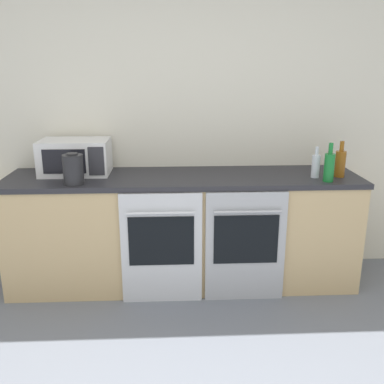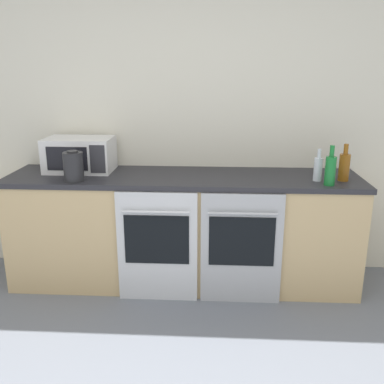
{
  "view_description": "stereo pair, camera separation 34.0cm",
  "coord_description": "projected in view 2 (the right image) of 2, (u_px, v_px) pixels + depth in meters",
  "views": [
    {
      "loc": [
        -0.09,
        -1.26,
        1.73
      ],
      "look_at": [
        0.07,
        2.0,
        0.77
      ],
      "focal_mm": 40.0,
      "sensor_mm": 36.0,
      "label": 1
    },
    {
      "loc": [
        0.25,
        -1.26,
        1.73
      ],
      "look_at": [
        0.07,
        2.0,
        0.77
      ],
      "focal_mm": 40.0,
      "sensor_mm": 36.0,
      "label": 2
    }
  ],
  "objects": [
    {
      "name": "bottle_clear",
      "position": [
        318.0,
        168.0,
        3.19
      ],
      "size": [
        0.06,
        0.06,
        0.24
      ],
      "color": "silver",
      "rests_on": "counter_back"
    },
    {
      "name": "oven_left",
      "position": [
        157.0,
        247.0,
        3.19
      ],
      "size": [
        0.6,
        0.06,
        0.86
      ],
      "color": "silver",
      "rests_on": "ground_plane"
    },
    {
      "name": "bottle_amber",
      "position": [
        344.0,
        166.0,
        3.18
      ],
      "size": [
        0.08,
        0.08,
        0.28
      ],
      "color": "#8C5114",
      "rests_on": "counter_back"
    },
    {
      "name": "microwave",
      "position": [
        80.0,
        154.0,
        3.48
      ],
      "size": [
        0.54,
        0.35,
        0.27
      ],
      "color": "silver",
      "rests_on": "counter_back"
    },
    {
      "name": "oven_right",
      "position": [
        241.0,
        249.0,
        3.16
      ],
      "size": [
        0.6,
        0.06,
        0.86
      ],
      "color": "#A8AAAF",
      "rests_on": "ground_plane"
    },
    {
      "name": "counter_back",
      "position": [
        183.0,
        229.0,
        3.5
      ],
      "size": [
        2.77,
        0.66,
        0.91
      ],
      "color": "tan",
      "rests_on": "ground_plane"
    },
    {
      "name": "bottle_green",
      "position": [
        330.0,
        170.0,
        3.06
      ],
      "size": [
        0.08,
        0.08,
        0.29
      ],
      "color": "#19722D",
      "rests_on": "counter_back"
    },
    {
      "name": "wall_back",
      "position": [
        186.0,
        120.0,
        3.59
      ],
      "size": [
        10.0,
        0.06,
        2.6
      ],
      "color": "silver",
      "rests_on": "ground_plane"
    },
    {
      "name": "kettle",
      "position": [
        73.0,
        167.0,
        3.17
      ],
      "size": [
        0.15,
        0.15,
        0.23
      ],
      "color": "#232326",
      "rests_on": "counter_back"
    }
  ]
}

